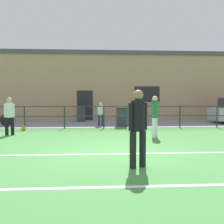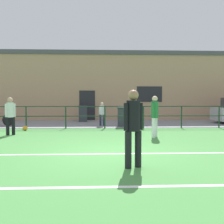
{
  "view_description": "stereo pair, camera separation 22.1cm",
  "coord_description": "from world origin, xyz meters",
  "px_view_note": "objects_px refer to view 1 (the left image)",
  "views": [
    {
      "loc": [
        -0.43,
        -7.2,
        1.52
      ],
      "look_at": [
        0.25,
        3.32,
        0.98
      ],
      "focal_mm": 41.32,
      "sensor_mm": 36.0,
      "label": 1
    },
    {
      "loc": [
        -0.21,
        -7.22,
        1.52
      ],
      "look_at": [
        0.25,
        3.32,
        0.98
      ],
      "focal_mm": 41.32,
      "sensor_mm": 36.0,
      "label": 2
    }
  ],
  "objects_px": {
    "soccer_ball_match": "(24,128)",
    "trash_bin_1": "(122,117)",
    "trash_bin_0": "(81,114)",
    "player_striker": "(155,114)",
    "spectator_child": "(101,112)",
    "player_goalkeeper": "(138,124)",
    "player_winger": "(9,114)"
  },
  "relations": [
    {
      "from": "soccer_ball_match",
      "to": "trash_bin_1",
      "type": "height_order",
      "value": "trash_bin_1"
    },
    {
      "from": "trash_bin_0",
      "to": "player_striker",
      "type": "bearing_deg",
      "value": -64.65
    },
    {
      "from": "spectator_child",
      "to": "trash_bin_0",
      "type": "relative_size",
      "value": 1.24
    },
    {
      "from": "soccer_ball_match",
      "to": "trash_bin_0",
      "type": "bearing_deg",
      "value": 61.41
    },
    {
      "from": "player_striker",
      "to": "trash_bin_0",
      "type": "xyz_separation_m",
      "value": [
        -3.28,
        6.93,
        -0.38
      ]
    },
    {
      "from": "player_goalkeeper",
      "to": "trash_bin_1",
      "type": "xyz_separation_m",
      "value": [
        0.51,
        8.31,
        -0.43
      ]
    },
    {
      "from": "player_striker",
      "to": "player_winger",
      "type": "xyz_separation_m",
      "value": [
        -5.9,
        0.88,
        -0.03
      ]
    },
    {
      "from": "player_striker",
      "to": "player_goalkeeper",
      "type": "bearing_deg",
      "value": -166.23
    },
    {
      "from": "player_goalkeeper",
      "to": "trash_bin_1",
      "type": "bearing_deg",
      "value": 62.61
    },
    {
      "from": "soccer_ball_match",
      "to": "spectator_child",
      "type": "bearing_deg",
      "value": 27.19
    },
    {
      "from": "player_goalkeeper",
      "to": "soccer_ball_match",
      "type": "height_order",
      "value": "player_goalkeeper"
    },
    {
      "from": "player_goalkeeper",
      "to": "soccer_ball_match",
      "type": "relative_size",
      "value": 7.45
    },
    {
      "from": "spectator_child",
      "to": "trash_bin_0",
      "type": "distance_m",
      "value": 2.9
    },
    {
      "from": "trash_bin_1",
      "to": "spectator_child",
      "type": "bearing_deg",
      "value": 159.88
    },
    {
      "from": "player_winger",
      "to": "soccer_ball_match",
      "type": "bearing_deg",
      "value": -131.3
    },
    {
      "from": "soccer_ball_match",
      "to": "trash_bin_1",
      "type": "relative_size",
      "value": 0.22
    },
    {
      "from": "soccer_ball_match",
      "to": "trash_bin_1",
      "type": "bearing_deg",
      "value": 16.99
    },
    {
      "from": "player_striker",
      "to": "trash_bin_1",
      "type": "bearing_deg",
      "value": 44.44
    },
    {
      "from": "spectator_child",
      "to": "trash_bin_1",
      "type": "relative_size",
      "value": 1.24
    },
    {
      "from": "player_goalkeeper",
      "to": "spectator_child",
      "type": "bearing_deg",
      "value": 70.29
    },
    {
      "from": "player_winger",
      "to": "spectator_child",
      "type": "xyz_separation_m",
      "value": [
        3.85,
        3.43,
        -0.14
      ]
    },
    {
      "from": "soccer_ball_match",
      "to": "spectator_child",
      "type": "distance_m",
      "value": 4.21
    },
    {
      "from": "trash_bin_1",
      "to": "player_goalkeeper",
      "type": "bearing_deg",
      "value": -93.5
    },
    {
      "from": "player_striker",
      "to": "player_winger",
      "type": "height_order",
      "value": "player_striker"
    },
    {
      "from": "player_goalkeeper",
      "to": "player_striker",
      "type": "bearing_deg",
      "value": 48.41
    },
    {
      "from": "trash_bin_0",
      "to": "trash_bin_1",
      "type": "height_order",
      "value": "trash_bin_0"
    },
    {
      "from": "player_goalkeeper",
      "to": "trash_bin_0",
      "type": "bearing_deg",
      "value": 75.51
    },
    {
      "from": "spectator_child",
      "to": "trash_bin_1",
      "type": "xyz_separation_m",
      "value": [
        1.15,
        -0.42,
        -0.21
      ]
    },
    {
      "from": "player_goalkeeper",
      "to": "spectator_child",
      "type": "distance_m",
      "value": 8.75
    },
    {
      "from": "soccer_ball_match",
      "to": "player_winger",
      "type": "bearing_deg",
      "value": -95.72
    },
    {
      "from": "player_winger",
      "to": "trash_bin_0",
      "type": "distance_m",
      "value": 6.6
    },
    {
      "from": "soccer_ball_match",
      "to": "trash_bin_0",
      "type": "xyz_separation_m",
      "value": [
        2.46,
        4.51,
        0.44
      ]
    }
  ]
}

